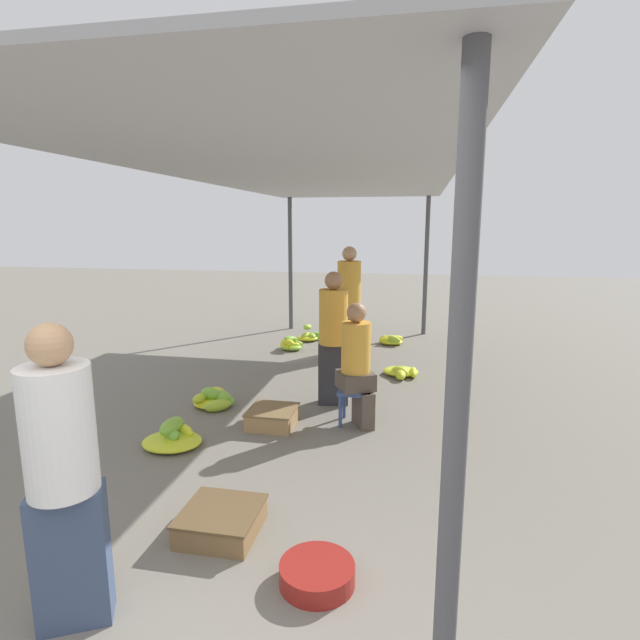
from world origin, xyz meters
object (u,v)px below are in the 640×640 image
at_px(banana_pile_left_2, 215,400).
at_px(banana_pile_right_1, 391,340).
at_px(banana_pile_right_0, 402,372).
at_px(crate_mid, 221,521).
at_px(banana_pile_left_1, 174,437).
at_px(banana_pile_left_3, 309,336).
at_px(shopper_walking_far, 349,300).
at_px(banana_pile_left_0, 290,344).
at_px(basin_black, 317,574).
at_px(stool, 355,395).
at_px(vendor_foreground, 63,474).
at_px(shopper_walking_mid, 333,336).
at_px(crate_near, 272,417).
at_px(vendor_seated, 357,363).

distance_m(banana_pile_left_2, banana_pile_right_1, 3.89).
bearing_deg(banana_pile_right_0, crate_mid, -105.61).
bearing_deg(banana_pile_left_1, banana_pile_right_1, 68.24).
xyz_separation_m(banana_pile_left_3, banana_pile_right_0, (1.71, -1.84, -0.03)).
distance_m(banana_pile_left_2, banana_pile_right_0, 2.62).
bearing_deg(shopper_walking_far, banana_pile_left_2, -114.32).
bearing_deg(banana_pile_left_0, crate_mid, -80.76).
distance_m(basin_black, banana_pile_left_1, 2.31).
xyz_separation_m(stool, banana_pile_left_0, (-1.46, 2.91, -0.21)).
bearing_deg(banana_pile_right_1, banana_pile_left_1, -111.76).
height_order(stool, shopper_walking_far, shopper_walking_far).
xyz_separation_m(basin_black, shopper_walking_far, (-0.54, 5.19, 0.84)).
height_order(vendor_foreground, stool, vendor_foreground).
bearing_deg(banana_pile_left_0, stool, -63.37).
distance_m(vendor_foreground, banana_pile_left_2, 3.23).
height_order(banana_pile_left_1, shopper_walking_far, shopper_walking_far).
height_order(banana_pile_left_2, banana_pile_left_3, banana_pile_left_3).
xyz_separation_m(basin_black, shopper_walking_mid, (-0.41, 2.96, 0.74)).
distance_m(crate_near, crate_mid, 1.85).
relative_size(banana_pile_left_1, shopper_walking_far, 0.33).
distance_m(vendor_foreground, banana_pile_left_1, 2.26).
bearing_deg(banana_pile_left_1, crate_near, 38.57).
height_order(basin_black, banana_pile_left_2, banana_pile_left_2).
bearing_deg(banana_pile_left_2, banana_pile_right_0, 38.02).
height_order(banana_pile_left_2, banana_pile_right_1, banana_pile_left_2).
distance_m(vendor_foreground, banana_pile_left_3, 6.59).
relative_size(basin_black, crate_mid, 0.86).
xyz_separation_m(basin_black, banana_pile_left_2, (-1.72, 2.58, 0.02)).
bearing_deg(shopper_walking_mid, banana_pile_left_2, -163.89).
xyz_separation_m(vendor_foreground, banana_pile_left_0, (-0.35, 5.83, -0.74)).
height_order(banana_pile_left_2, crate_mid, banana_pile_left_2).
bearing_deg(banana_pile_left_2, stool, -6.09).
relative_size(vendor_seated, banana_pile_left_3, 2.58).
height_order(banana_pile_right_1, crate_near, crate_near).
relative_size(stool, banana_pile_right_1, 0.85).
xyz_separation_m(banana_pile_left_1, shopper_walking_mid, (1.29, 1.41, 0.72)).
relative_size(banana_pile_left_0, banana_pile_left_1, 0.82).
height_order(stool, banana_pile_left_3, stool).
height_order(vendor_foreground, crate_near, vendor_foreground).
bearing_deg(banana_pile_right_0, banana_pile_left_3, 132.99).
bearing_deg(crate_mid, basin_black, -25.36).
bearing_deg(basin_black, banana_pile_left_1, 137.59).
height_order(basin_black, shopper_walking_mid, shopper_walking_mid).
relative_size(stool, vendor_seated, 0.30).
xyz_separation_m(banana_pile_left_3, banana_pile_right_1, (1.45, 0.00, -0.01)).
bearing_deg(shopper_walking_mid, crate_mid, -96.99).
distance_m(stool, banana_pile_left_1, 1.85).
bearing_deg(crate_mid, banana_pile_left_3, 96.39).
bearing_deg(crate_near, shopper_walking_mid, 56.96).
bearing_deg(vendor_foreground, banana_pile_left_3, 91.59).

